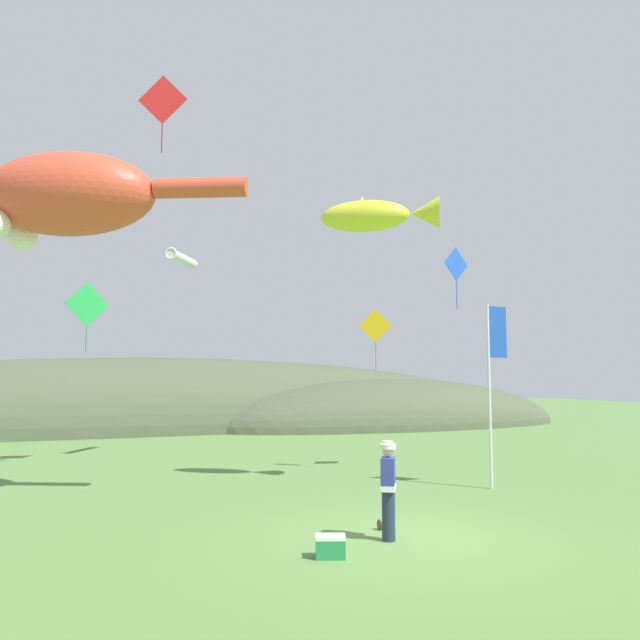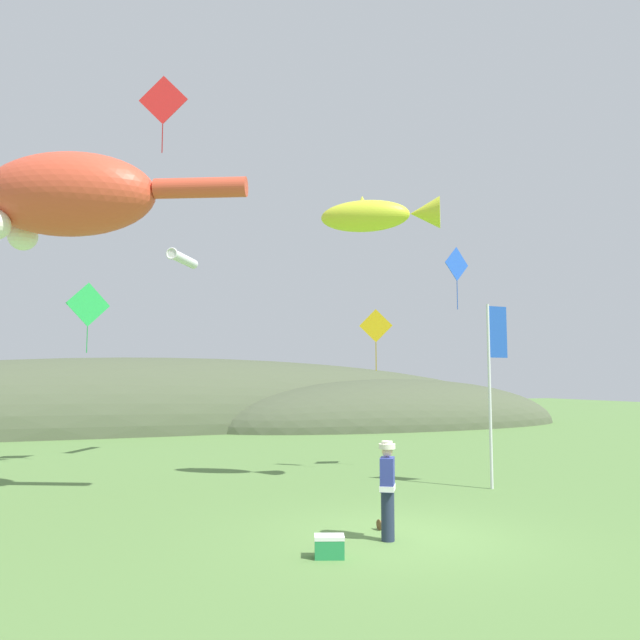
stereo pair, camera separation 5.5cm
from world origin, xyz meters
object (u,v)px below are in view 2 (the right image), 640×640
at_px(kite_diamond_green, 88,305).
at_px(kite_diamond_red, 163,100).
at_px(kite_diamond_blue, 457,265).
at_px(kite_tube_streamer, 183,259).
at_px(picnic_cooler, 329,546).
at_px(kite_diamond_gold, 376,326).
at_px(festival_banner_pole, 493,367).
at_px(kite_fish_windsock, 378,215).
at_px(festival_attendant, 387,487).
at_px(kite_giant_cat, 47,196).
at_px(kite_spool, 382,524).

xyz_separation_m(kite_diamond_green, kite_diamond_red, (1.75, -4.02, 5.94)).
bearing_deg(kite_diamond_blue, kite_tube_streamer, 136.88).
bearing_deg(picnic_cooler, kite_diamond_gold, 56.74).
xyz_separation_m(festival_banner_pole, kite_diamond_green, (-9.88, 9.11, 2.21)).
bearing_deg(kite_diamond_blue, kite_fish_windsock, -161.98).
xyz_separation_m(festival_attendant, kite_fish_windsock, (2.55, 4.91, 6.50)).
bearing_deg(kite_diamond_gold, picnic_cooler, -123.26).
bearing_deg(kite_diamond_red, kite_fish_windsock, -34.50).
xyz_separation_m(picnic_cooler, kite_giant_cat, (-4.53, 6.78, 7.19)).
relative_size(kite_giant_cat, kite_tube_streamer, 3.56).
height_order(kite_tube_streamer, kite_diamond_green, kite_tube_streamer).
bearing_deg(kite_diamond_blue, festival_attendant, -134.71).
relative_size(festival_banner_pole, kite_tube_streamer, 2.41).
distance_m(kite_diamond_gold, kite_diamond_red, 9.56).
relative_size(festival_attendant, kite_diamond_green, 0.73).
bearing_deg(kite_fish_windsock, kite_diamond_red, 145.50).
relative_size(kite_spool, kite_diamond_green, 0.08).
height_order(kite_fish_windsock, kite_diamond_gold, kite_fish_windsock).
distance_m(festival_banner_pole, kite_diamond_red, 12.58).
bearing_deg(kite_diamond_blue, kite_spool, -137.11).
height_order(festival_attendant, kite_diamond_gold, kite_diamond_gold).
bearing_deg(kite_tube_streamer, festival_banner_pole, -54.56).
bearing_deg(kite_fish_windsock, kite_spool, -118.46).
height_order(kite_diamond_gold, kite_diamond_green, kite_diamond_green).
distance_m(festival_banner_pole, kite_tube_streamer, 12.16).
relative_size(kite_diamond_green, kite_diamond_red, 1.00).
xyz_separation_m(picnic_cooler, kite_diamond_green, (-3.20, 13.18, 5.25)).
height_order(kite_diamond_green, kite_diamond_blue, kite_diamond_blue).
bearing_deg(kite_diamond_green, festival_attendant, -70.00).
bearing_deg(kite_diamond_gold, kite_diamond_green, 147.03).
xyz_separation_m(kite_giant_cat, kite_diamond_red, (3.09, 2.38, 3.99)).
bearing_deg(kite_giant_cat, kite_diamond_green, 78.20).
height_order(kite_tube_streamer, kite_diamond_red, kite_diamond_red).
xyz_separation_m(kite_giant_cat, kite_diamond_gold, (9.65, 1.01, -2.83)).
relative_size(kite_tube_streamer, kite_diamond_green, 0.84).
relative_size(kite_spool, kite_diamond_gold, 0.10).
bearing_deg(festival_attendant, kite_diamond_gold, 62.89).
relative_size(picnic_cooler, kite_tube_streamer, 0.28).
relative_size(kite_diamond_green, kite_diamond_blue, 1.22).
distance_m(picnic_cooler, kite_giant_cat, 10.88).
xyz_separation_m(kite_diamond_blue, kite_diamond_red, (-8.80, 2.60, 4.89)).
distance_m(kite_spool, kite_diamond_green, 13.90).
height_order(picnic_cooler, kite_diamond_green, kite_diamond_green).
bearing_deg(kite_diamond_green, festival_banner_pole, -42.66).
bearing_deg(kite_diamond_blue, picnic_cooler, -138.27).
bearing_deg(kite_diamond_red, kite_spool, -68.14).
bearing_deg(kite_diamond_red, kite_diamond_green, 113.55).
xyz_separation_m(kite_tube_streamer, kite_diamond_gold, (5.06, -5.61, -2.77)).
distance_m(festival_attendant, kite_spool, 1.19).
bearing_deg(kite_diamond_blue, kite_diamond_gold, 151.21).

